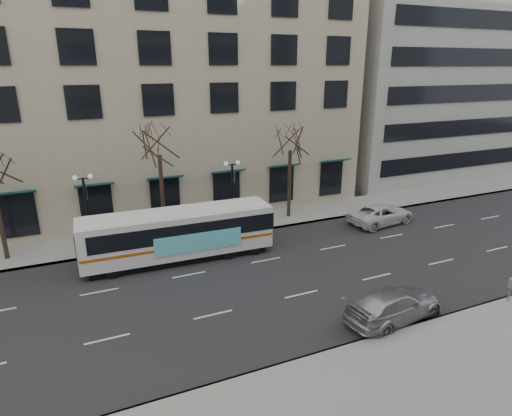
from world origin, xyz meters
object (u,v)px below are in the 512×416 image
tree_far_mid (158,141)px  white_pickup (381,214)px  pay_station (511,285)px  city_bus (180,233)px  silver_car (394,305)px  lamp_post_left (87,209)px  lamp_post_right (233,191)px  tree_far_right (291,138)px

tree_far_mid → white_pickup: 17.58m
tree_far_mid → pay_station: 22.37m
white_pickup → pay_station: bearing=164.8°
tree_far_mid → pay_station: bearing=-48.4°
tree_far_mid → white_pickup: bearing=-14.1°
city_bus → pay_station: 18.63m
pay_station → silver_car: bearing=154.8°
tree_far_mid → lamp_post_left: tree_far_mid is taller
lamp_post_left → white_pickup: (20.97, -3.40, -2.18)m
white_pickup → tree_far_mid: bearing=68.4°
white_pickup → lamp_post_right: bearing=65.3°
lamp_post_right → silver_car: size_ratio=0.98×
silver_car → pay_station: bearing=-108.5°
silver_car → white_pickup: size_ratio=0.97×
lamp_post_right → pay_station: lamp_post_right is taller
tree_far_mid → tree_far_right: tree_far_mid is taller
city_bus → silver_car: size_ratio=2.25×
tree_far_mid → pay_station: size_ratio=6.68×
silver_car → pay_station: size_ratio=4.14×
city_bus → tree_far_mid: bearing=93.4°
lamp_post_left → silver_car: bearing=-47.8°
tree_far_right → pay_station: (4.34, -16.15, -5.35)m
pay_station → tree_far_right: bearing=91.0°
silver_car → white_pickup: silver_car is taller
city_bus → pay_station: size_ratio=9.31×
lamp_post_left → city_bus: bearing=-34.6°
tree_far_mid → city_bus: 6.60m
tree_far_right → pay_station: tree_far_right is taller
city_bus → tree_far_right: bearing=24.4°
lamp_post_left → silver_car: (12.94, -14.29, -2.17)m
tree_far_right → city_bus: bearing=-157.3°
lamp_post_right → silver_car: bearing=-78.4°
white_pickup → lamp_post_left: bearing=73.3°
tree_far_mid → pay_station: tree_far_mid is taller
tree_far_right → white_pickup: (5.98, -4.00, -5.66)m
lamp_post_right → tree_far_right: bearing=6.9°
silver_car → white_pickup: bearing=-43.7°
lamp_post_left → city_bus: (5.12, -3.53, -1.19)m
lamp_post_right → city_bus: size_ratio=0.44×
tree_far_mid → white_pickup: tree_far_mid is taller
tree_far_right → silver_car: size_ratio=1.52×
tree_far_mid → silver_car: 17.96m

